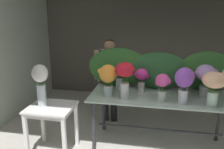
{
  "coord_description": "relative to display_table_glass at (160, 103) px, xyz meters",
  "views": [
    {
      "loc": [
        0.21,
        -1.93,
        2.12
      ],
      "look_at": [
        -0.42,
        1.3,
        1.2
      ],
      "focal_mm": 38.13,
      "sensor_mm": 36.0,
      "label": 1
    }
  ],
  "objects": [
    {
      "name": "wall_back",
      "position": [
        -0.28,
        2.34,
        0.68
      ],
      "size": [
        5.25,
        0.12,
        2.82
      ],
      "primitive_type": "cube",
      "color": "#5B564C",
      "rests_on": "ground"
    },
    {
      "name": "vase_violet_stock",
      "position": [
        0.3,
        -0.27,
        0.44
      ],
      "size": [
        0.25,
        0.25,
        0.51
      ],
      "color": "silver",
      "rests_on": "display_table_glass"
    },
    {
      "name": "foliage_backdrop",
      "position": [
        -0.03,
        0.33,
        0.44
      ],
      "size": [
        2.31,
        0.31,
        0.65
      ],
      "color": "#2D6028",
      "rests_on": "display_table_glass"
    },
    {
      "name": "ground_plane",
      "position": [
        -0.28,
        0.42,
        -0.73
      ],
      "size": [
        8.47,
        8.47,
        0.0
      ],
      "primitive_type": "plane",
      "color": "beige"
    },
    {
      "name": "florist",
      "position": [
        -0.93,
        0.74,
        0.24
      ],
      "size": [
        0.59,
        0.24,
        1.58
      ],
      "color": "#232328",
      "rests_on": "ground"
    },
    {
      "name": "vase_crimson_snapdragons",
      "position": [
        -0.51,
        -0.23,
        0.48
      ],
      "size": [
        0.28,
        0.28,
        0.54
      ],
      "color": "silver",
      "rests_on": "display_table_glass"
    },
    {
      "name": "vase_white_roses_tall",
      "position": [
        -1.69,
        -0.46,
        0.38
      ],
      "size": [
        0.23,
        0.23,
        0.62
      ],
      "color": "silver",
      "rests_on": "side_table_white"
    },
    {
      "name": "vase_rosy_freesia",
      "position": [
        0.34,
        0.0,
        0.41
      ],
      "size": [
        0.26,
        0.26,
        0.45
      ],
      "color": "silver",
      "rests_on": "display_table_glass"
    },
    {
      "name": "vase_sunset_carnations",
      "position": [
        -0.77,
        -0.16,
        0.42
      ],
      "size": [
        0.29,
        0.26,
        0.48
      ],
      "color": "silver",
      "rests_on": "display_table_glass"
    },
    {
      "name": "display_table_glass",
      "position": [
        0.0,
        0.0,
        0.0
      ],
      "size": [
        2.11,
        0.89,
        0.86
      ],
      "color": "#ADC7BB",
      "rests_on": "ground"
    },
    {
      "name": "vase_coral_lilies",
      "position": [
        -0.65,
        0.16,
        0.36
      ],
      "size": [
        0.19,
        0.19,
        0.4
      ],
      "color": "silver",
      "rests_on": "display_table_glass"
    },
    {
      "name": "vase_fuchsia_hydrangea",
      "position": [
        0.02,
        -0.22,
        0.37
      ],
      "size": [
        0.21,
        0.19,
        0.4
      ],
      "color": "silver",
      "rests_on": "display_table_glass"
    },
    {
      "name": "vase_peach_ranunculus",
      "position": [
        0.67,
        -0.29,
        0.44
      ],
      "size": [
        0.34,
        0.31,
        0.48
      ],
      "color": "silver",
      "rests_on": "display_table_glass"
    },
    {
      "name": "vase_magenta_roses",
      "position": [
        -0.29,
        0.11,
        0.36
      ],
      "size": [
        0.23,
        0.19,
        0.38
      ],
      "color": "silver",
      "rests_on": "display_table_glass"
    },
    {
      "name": "side_table_white",
      "position": [
        -1.56,
        -0.46,
        -0.09
      ],
      "size": [
        0.65,
        0.58,
        0.75
      ],
      "color": "white",
      "rests_on": "ground"
    },
    {
      "name": "wall_left",
      "position": [
        -2.9,
        0.42,
        0.68
      ],
      "size": [
        0.12,
        3.97,
        2.82
      ],
      "primitive_type": "cube",
      "color": "silver",
      "rests_on": "ground"
    },
    {
      "name": "vase_lilac_anemones",
      "position": [
        0.63,
        0.1,
        0.44
      ],
      "size": [
        0.33,
        0.29,
        0.48
      ],
      "color": "silver",
      "rests_on": "display_table_glass"
    }
  ]
}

